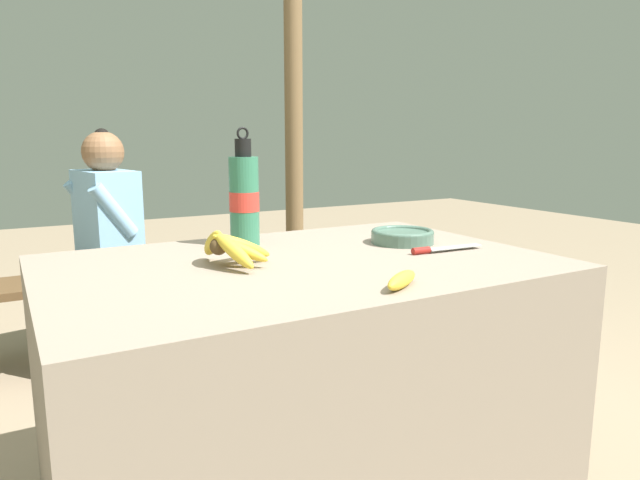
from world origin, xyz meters
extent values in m
cube|color=gray|center=(0.00, 0.00, 0.36)|extent=(1.31, 0.89, 0.72)
sphere|color=#4C381E|center=(-0.22, 0.03, 0.77)|extent=(0.04, 0.04, 0.04)
ellipsoid|color=gold|center=(-0.20, -0.02, 0.77)|extent=(0.09, 0.15, 0.10)
ellipsoid|color=gold|center=(-0.17, 0.00, 0.77)|extent=(0.14, 0.11, 0.08)
ellipsoid|color=gold|center=(-0.16, 0.03, 0.77)|extent=(0.17, 0.03, 0.10)
ellipsoid|color=gold|center=(-0.17, 0.07, 0.77)|extent=(0.15, 0.12, 0.09)
ellipsoid|color=gold|center=(-0.21, 0.08, 0.77)|extent=(0.05, 0.14, 0.11)
cylinder|color=#4C6B5B|center=(0.39, 0.07, 0.74)|extent=(0.19, 0.19, 0.03)
torus|color=#4C6B5B|center=(0.39, 0.07, 0.75)|extent=(0.19, 0.19, 0.02)
cylinder|color=#337556|center=(-0.05, 0.28, 0.85)|extent=(0.09, 0.09, 0.27)
cylinder|color=red|center=(-0.05, 0.28, 0.85)|extent=(0.09, 0.09, 0.06)
cylinder|color=black|center=(-0.05, 0.28, 1.01)|extent=(0.05, 0.05, 0.05)
torus|color=black|center=(-0.05, 0.28, 1.05)|extent=(0.04, 0.01, 0.04)
ellipsoid|color=gold|center=(0.07, -0.35, 0.74)|extent=(0.14, 0.11, 0.03)
cube|color=#BCBCC1|center=(0.45, -0.10, 0.73)|extent=(0.18, 0.04, 0.00)
cylinder|color=maroon|center=(0.33, -0.09, 0.73)|extent=(0.06, 0.02, 0.02)
cube|color=brown|center=(-0.16, 1.41, 0.40)|extent=(1.60, 0.32, 0.04)
cube|color=brown|center=(0.54, 1.29, 0.19)|extent=(0.06, 0.06, 0.38)
cube|color=brown|center=(0.54, 1.53, 0.19)|extent=(0.06, 0.06, 0.38)
cylinder|color=#232328|center=(-0.50, 1.23, 0.21)|extent=(0.09, 0.09, 0.42)
cylinder|color=#232328|center=(-0.39, 1.26, 0.43)|extent=(0.31, 0.15, 0.09)
cylinder|color=#232328|center=(-0.54, 1.42, 0.21)|extent=(0.09, 0.09, 0.42)
cylinder|color=#232328|center=(-0.42, 1.44, 0.43)|extent=(0.31, 0.15, 0.09)
cube|color=#84B7E0|center=(-0.27, 1.37, 0.66)|extent=(0.26, 0.37, 0.48)
cylinder|color=#84B7E0|center=(-0.27, 1.21, 0.73)|extent=(0.21, 0.10, 0.25)
cylinder|color=#84B7E0|center=(-0.33, 1.53, 0.73)|extent=(0.21, 0.10, 0.25)
sphere|color=brown|center=(-0.27, 1.37, 0.98)|extent=(0.18, 0.18, 0.18)
sphere|color=black|center=(-0.27, 1.37, 1.05)|extent=(0.07, 0.07, 0.07)
sphere|color=#4C381E|center=(0.28, 1.41, 0.47)|extent=(0.04, 0.04, 0.04)
ellipsoid|color=#9EB24C|center=(0.28, 1.36, 0.46)|extent=(0.03, 0.13, 0.08)
ellipsoid|color=#9EB24C|center=(0.31, 1.37, 0.46)|extent=(0.12, 0.11, 0.07)
ellipsoid|color=#9EB24C|center=(0.33, 1.41, 0.47)|extent=(0.14, 0.03, 0.10)
ellipsoid|color=#9EB24C|center=(0.32, 1.44, 0.47)|extent=(0.13, 0.12, 0.08)
ellipsoid|color=#9EB24C|center=(0.29, 1.45, 0.46)|extent=(0.05, 0.13, 0.08)
cylinder|color=brown|center=(0.85, 1.71, 1.37)|extent=(0.11, 0.11, 2.75)
camera|label=1|loc=(-0.69, -1.32, 1.05)|focal=32.00mm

